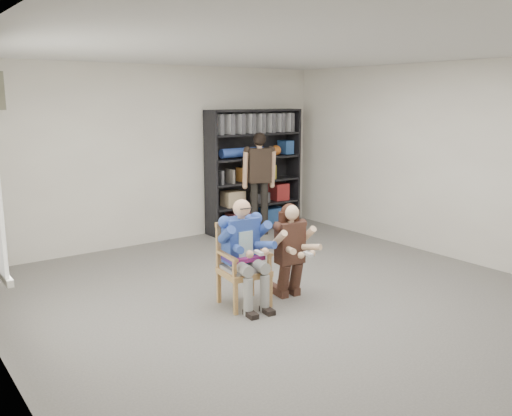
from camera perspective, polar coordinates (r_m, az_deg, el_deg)
room_shell at (r=5.82m, az=5.07°, el=2.65°), size 6.00×7.00×2.80m
floor at (r=6.19m, az=4.84°, el=-10.25°), size 6.00×7.00×0.01m
armchair at (r=6.06m, az=-1.27°, el=-6.02°), size 0.60×0.58×0.94m
seated_man at (r=6.01m, az=-1.28°, el=-4.74°), size 0.60×0.78×1.22m
kneeling_woman at (r=6.27m, az=3.73°, el=-4.56°), size 0.55×0.80×1.11m
bookshelf at (r=9.47m, az=-0.20°, el=3.98°), size 1.80×0.38×2.10m
standing_man at (r=9.12m, az=0.35°, el=2.50°), size 0.61×0.47×1.73m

